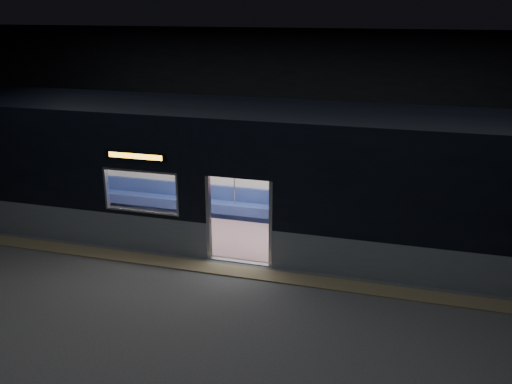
% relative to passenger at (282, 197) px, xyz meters
% --- Properties ---
extents(station_floor, '(24.00, 14.00, 0.01)m').
position_rel_passenger_xyz_m(station_floor, '(-0.40, -3.55, -0.81)').
color(station_floor, '#47494C').
rests_on(station_floor, ground).
extents(station_envelope, '(24.00, 14.00, 5.00)m').
position_rel_passenger_xyz_m(station_envelope, '(-0.40, -3.55, 2.86)').
color(station_envelope, black).
rests_on(station_envelope, station_floor).
extents(tactile_strip, '(22.80, 0.50, 0.03)m').
position_rel_passenger_xyz_m(tactile_strip, '(-0.40, -3.00, -0.79)').
color(tactile_strip, '#8C7F59').
rests_on(tactile_strip, station_floor).
extents(metro_car, '(18.00, 3.04, 3.35)m').
position_rel_passenger_xyz_m(metro_car, '(-0.41, -1.00, 1.04)').
color(metro_car, gray).
rests_on(metro_car, station_floor).
extents(passenger, '(0.40, 0.69, 1.38)m').
position_rel_passenger_xyz_m(passenger, '(0.00, 0.00, 0.00)').
color(passenger, black).
rests_on(passenger, metro_car).
extents(handbag, '(0.30, 0.27, 0.13)m').
position_rel_passenger_xyz_m(handbag, '(-0.03, -0.23, -0.13)').
color(handbag, black).
rests_on(handbag, passenger).
extents(transit_map, '(1.05, 0.03, 0.69)m').
position_rel_passenger_xyz_m(transit_map, '(4.60, 0.31, 0.69)').
color(transit_map, white).
rests_on(transit_map, metro_car).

